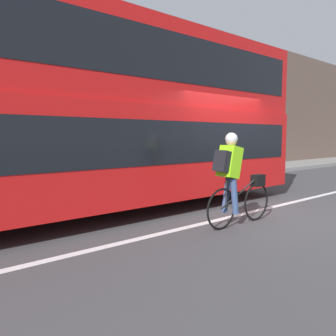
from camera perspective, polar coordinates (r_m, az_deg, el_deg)
The scene contains 7 objects.
ground_plane at distance 7.25m, azimuth 12.89°, elevation -7.37°, with size 80.00×80.00×0.00m, color #424244.
road_center_line at distance 7.15m, azimuth 13.93°, elevation -7.53°, with size 50.00×0.14×0.01m, color silver.
sidewalk_curb at distance 10.86m, azimuth -7.81°, elevation -2.58°, with size 60.00×2.34×0.16m.
building_facade at distance 12.01m, azimuth -11.39°, elevation 13.04°, with size 60.00×0.30×6.39m.
bus at distance 6.46m, azimuth -18.31°, elevation 9.97°, with size 11.30×2.48×3.83m.
cyclist_on_bike at distance 5.88m, azimuth 11.44°, elevation -1.49°, with size 1.71×0.32×1.67m.
street_sign_post at distance 11.25m, azimuth -2.87°, elevation 5.30°, with size 0.36×0.09×2.50m.
Camera 1 is at (-5.60, -4.32, 1.60)m, focal length 35.00 mm.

